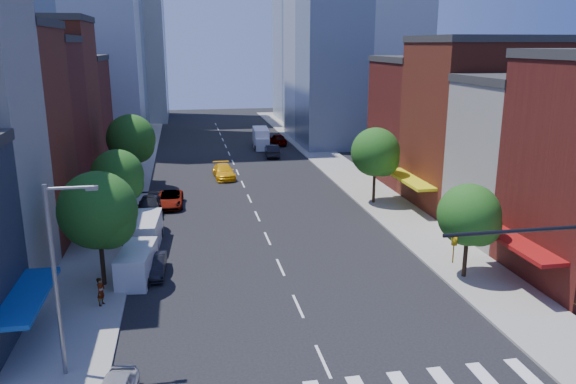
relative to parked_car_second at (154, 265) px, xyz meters
name	(u,v)px	position (x,y,z in m)	size (l,w,h in m)	color
ground	(323,361)	(8.45, -12.30, -0.66)	(220.00, 220.00, 0.00)	black
sidewalk_left	(128,180)	(-4.05, 27.70, -0.59)	(5.00, 120.00, 0.15)	gray
sidewalk_right	(343,171)	(20.95, 27.70, -0.59)	(5.00, 120.00, 0.15)	gray
bldg_left_3	(11,131)	(-12.55, 16.70, 6.84)	(12.00, 8.00, 15.00)	#571A15
bldg_left_4	(33,109)	(-12.55, 25.20, 7.84)	(12.00, 9.00, 17.00)	maroon
bldg_left_5	(55,117)	(-12.55, 34.70, 5.84)	(12.00, 10.00, 13.00)	#571A15
bldg_right_1	(539,162)	(29.45, 2.70, 5.34)	(12.00, 8.00, 12.00)	beige
bldg_right_2	(482,126)	(29.45, 11.70, 6.84)	(12.00, 10.00, 15.00)	maroon
bldg_right_3	(434,123)	(29.45, 21.70, 5.84)	(12.00, 10.00, 13.00)	#571A15
streetlight	(59,270)	(-3.36, -11.30, 4.61)	(2.25, 0.25, 9.00)	slate
tree_left_near	(101,213)	(-2.90, -1.38, 4.20)	(4.80, 4.80, 7.30)	black
tree_left_mid	(119,178)	(-2.90, 9.62, 3.86)	(4.20, 4.20, 6.65)	black
tree_left_far	(133,141)	(-2.90, 23.62, 4.54)	(5.00, 5.00, 7.75)	black
tree_right_near	(471,217)	(20.10, -4.38, 3.53)	(4.00, 4.00, 6.20)	black
tree_right_far	(377,154)	(20.10, 13.62, 4.20)	(4.60, 4.60, 7.20)	black
parked_car_second	(154,265)	(0.00, 0.00, 0.00)	(1.40, 4.02, 1.33)	black
parked_car_third	(170,199)	(0.79, 16.34, 0.04)	(2.34, 5.07, 1.41)	#999999
parked_car_rear	(150,206)	(-0.99, 14.12, 0.10)	(2.12, 5.23, 1.52)	black
cargo_van_near	(137,265)	(-1.07, -0.58, 0.37)	(2.54, 5.09, 2.08)	silver
cargo_van_far	(145,232)	(-0.89, 5.68, 0.45)	(2.46, 5.41, 2.25)	silver
taxi	(224,172)	(6.63, 26.97, 0.11)	(2.18, 5.35, 1.55)	#FCB80D
traffic_car_oncoming	(272,151)	(14.04, 38.44, 0.16)	(1.74, 4.98, 1.64)	black
traffic_car_far	(278,139)	(16.38, 47.56, 0.16)	(1.94, 4.81, 1.64)	#999999
box_truck	(261,139)	(13.52, 45.45, 0.67)	(2.54, 7.14, 2.83)	white
pedestrian_near	(101,291)	(-2.83, -4.31, 0.33)	(0.61, 0.40, 1.69)	#999999
pedestrian_far	(124,255)	(-2.05, 1.72, 0.26)	(0.75, 0.59, 1.55)	#999999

